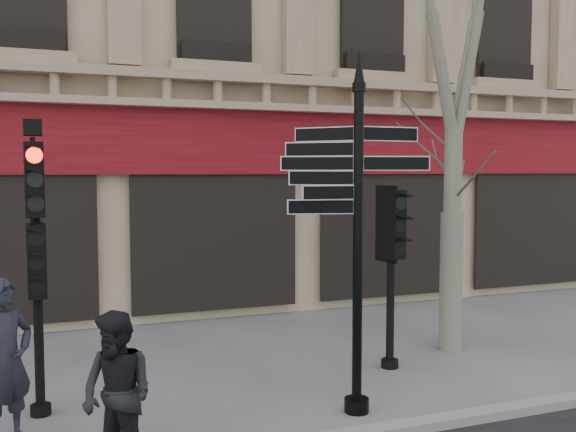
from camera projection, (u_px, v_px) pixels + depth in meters
name	position (u px, v px, depth m)	size (l,w,h in m)	color
ground	(309.00, 399.00, 8.50)	(80.00, 80.00, 0.00)	#59595E
fingerpost	(358.00, 172.00, 7.84)	(2.49, 2.49, 4.49)	black
traffic_signal_main	(36.00, 231.00, 7.79)	(0.42, 0.32, 3.64)	black
traffic_signal_secondary	(391.00, 244.00, 9.73)	(0.52, 0.41, 2.74)	black
pedestrian_a	(6.00, 362.00, 7.02)	(0.68, 0.45, 1.87)	black
pedestrian_b	(117.00, 395.00, 6.31)	(0.80, 0.63, 1.65)	black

